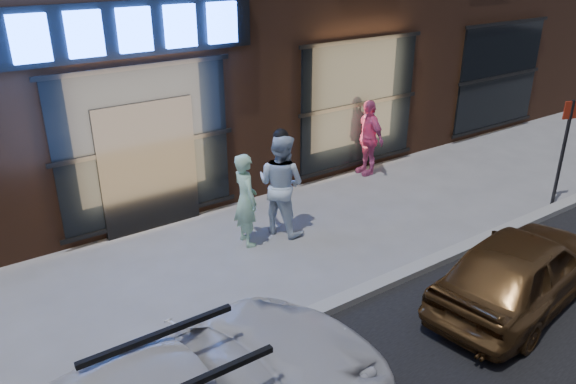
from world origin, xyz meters
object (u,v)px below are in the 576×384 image
at_px(gold_sedan, 522,269).
at_px(sign_post, 565,143).
at_px(man_cap, 281,184).
at_px(man_bowtie, 246,200).
at_px(passerby, 368,137).

relative_size(gold_sedan, sign_post, 1.59).
distance_m(man_cap, gold_sedan, 4.19).
xyz_separation_m(man_bowtie, man_cap, (0.75, 0.02, 0.10)).
relative_size(man_bowtie, gold_sedan, 0.48).
distance_m(passerby, gold_sedan, 5.40).
distance_m(man_bowtie, man_cap, 0.76).
bearing_deg(gold_sedan, passerby, -26.67).
height_order(man_bowtie, sign_post, sign_post).
xyz_separation_m(gold_sedan, sign_post, (3.62, 1.66, 0.73)).
relative_size(man_bowtie, passerby, 0.97).
bearing_deg(passerby, gold_sedan, -13.33).
bearing_deg(man_cap, gold_sedan, 178.30).
bearing_deg(man_bowtie, gold_sedan, -142.69).
bearing_deg(sign_post, gold_sedan, -138.07).
bearing_deg(gold_sedan, man_bowtie, 22.31).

